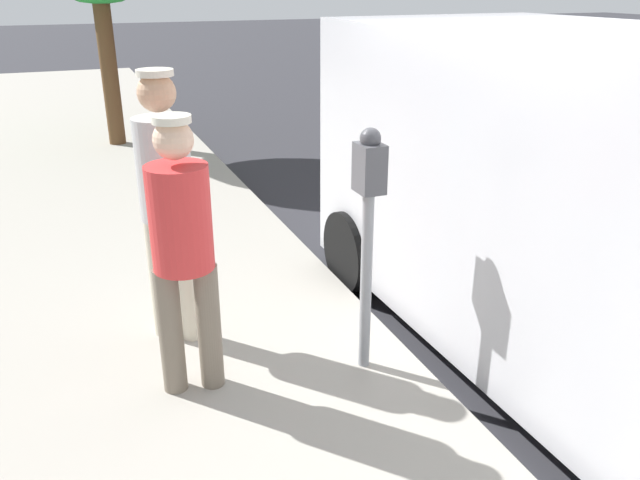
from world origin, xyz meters
TOP-DOWN VIEW (x-y plane):
  - ground_plane at (0.00, 0.00)m, footprint 80.00×80.00m
  - parking_meter_near at (1.35, -0.03)m, footprint 0.14×0.18m
  - pedestrian_in_gray at (2.37, -0.84)m, footprint 0.34×0.34m
  - pedestrian_in_red at (2.40, -0.20)m, footprint 0.36×0.34m

SIDE VIEW (x-z plane):
  - ground_plane at x=0.00m, z-range 0.00..0.00m
  - pedestrian_in_red at x=2.40m, z-range 0.26..1.90m
  - parking_meter_near at x=1.35m, z-range 0.42..1.94m
  - pedestrian_in_gray at x=2.37m, z-range 0.29..2.07m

